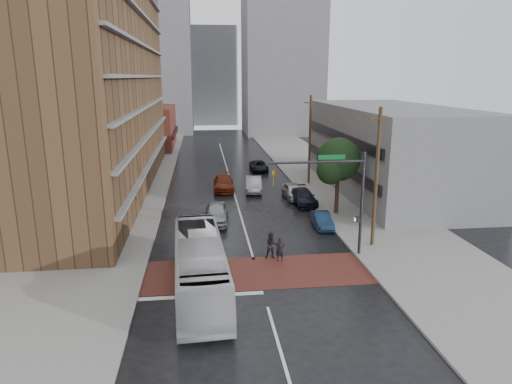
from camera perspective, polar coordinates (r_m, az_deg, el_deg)
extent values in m
plane|color=black|center=(28.69, 0.29, -10.43)|extent=(160.00, 160.00, 0.00)
cube|color=maroon|center=(29.13, 0.17, -10.00)|extent=(14.00, 5.00, 0.02)
cube|color=gray|center=(52.89, -15.62, 0.71)|extent=(9.00, 90.00, 0.15)
cube|color=gray|center=(54.28, 9.12, 1.40)|extent=(9.00, 90.00, 0.15)
cube|color=brown|center=(51.05, -19.75, 15.72)|extent=(10.00, 44.00, 28.00)
cube|color=maroon|center=(80.79, -13.13, 7.86)|extent=(8.00, 16.00, 7.00)
cube|color=gray|center=(50.49, 16.35, 5.16)|extent=(11.00, 26.00, 9.00)
cube|color=gray|center=(104.50, -13.25, 16.09)|extent=(18.00, 16.00, 32.00)
cube|color=gray|center=(99.55, 3.33, 17.69)|extent=(16.00, 14.00, 36.00)
cube|color=gray|center=(120.91, -5.45, 14.20)|extent=(12.00, 10.00, 24.00)
cylinder|color=#332319|center=(40.88, 10.09, -0.10)|extent=(0.36, 0.36, 4.00)
sphere|color=#1D3216|center=(40.25, 10.27, 4.04)|extent=(3.80, 3.80, 3.80)
sphere|color=#1D3216|center=(39.39, 9.30, 2.67)|extent=(2.40, 2.40, 2.40)
sphere|color=#1D3216|center=(41.35, 10.98, 3.43)|extent=(2.60, 2.60, 2.60)
cylinder|color=#2D2D33|center=(31.40, 13.07, -1.61)|extent=(0.20, 0.20, 7.20)
cylinder|color=#2D2D33|center=(29.79, 7.57, 3.72)|extent=(6.40, 0.16, 0.16)
imported|color=gold|center=(29.43, 2.22, 1.72)|extent=(0.20, 0.16, 1.00)
cube|color=#0C5926|center=(30.00, 9.45, 4.31)|extent=(1.80, 0.05, 0.30)
cube|color=#2D2D33|center=(31.60, 12.54, -3.37)|extent=(0.30, 0.30, 0.35)
cylinder|color=#473321|center=(32.95, 14.79, 1.54)|extent=(0.26, 0.26, 10.00)
cube|color=#473321|center=(32.32, 15.26, 8.83)|extent=(1.60, 0.12, 0.12)
cylinder|color=#473321|center=(51.77, 6.74, 6.40)|extent=(0.26, 0.26, 10.00)
cube|color=#473321|center=(51.37, 6.87, 11.05)|extent=(1.60, 0.12, 0.12)
imported|color=#B9B8BB|center=(26.26, -7.04, -9.15)|extent=(3.28, 11.59, 3.19)
imported|color=black|center=(30.59, 3.06, -7.17)|extent=(0.68, 0.53, 1.63)
imported|color=black|center=(30.96, 1.95, -6.70)|extent=(0.95, 0.78, 1.82)
imported|color=#94989B|center=(38.45, -5.02, -2.63)|extent=(2.46, 5.14, 1.70)
imported|color=#A3A6AB|center=(48.71, -0.30, 0.96)|extent=(2.07, 4.88, 1.56)
imported|color=maroon|center=(49.41, -4.08, 1.10)|extent=(2.28, 5.38, 1.55)
imported|color=black|center=(59.57, 0.37, 3.28)|extent=(2.18, 4.66, 1.29)
imported|color=#122540|center=(37.59, 8.23, -3.49)|extent=(1.44, 3.81, 1.24)
imported|color=black|center=(44.16, 5.89, -0.60)|extent=(2.25, 5.06, 1.44)
imported|color=#ADB2B5|center=(46.14, 4.66, 0.13)|extent=(1.95, 4.53, 1.52)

